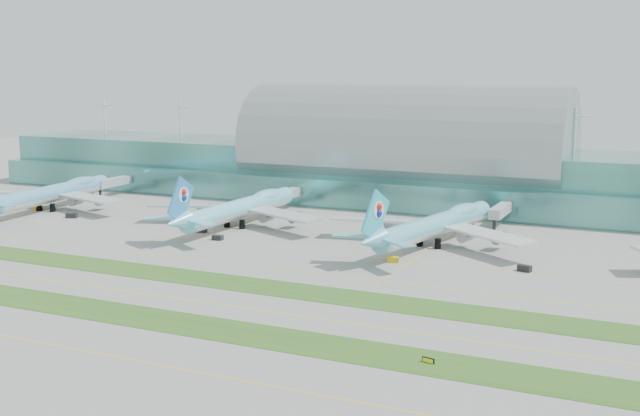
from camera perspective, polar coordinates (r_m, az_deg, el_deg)
The scene contains 18 objects.
ground at distance 186.26m, azimuth -7.20°, elevation -5.36°, with size 700.00×700.00×0.00m, color gray.
terminal at distance 298.66m, azimuth 6.00°, elevation 3.19°, with size 340.00×69.10×36.00m.
grass_strip_near at distance 164.23m, azimuth -12.44°, elevation -7.60°, with size 420.00×12.00×0.08m, color #2D591E.
grass_strip_far at distance 187.88m, azimuth -6.87°, elevation -5.21°, with size 420.00×12.00×0.08m, color #2D591E.
taxiline_a at distance 149.75m, azimuth -17.13°, elevation -9.55°, with size 420.00×0.35×0.01m, color yellow.
taxiline_b at distance 175.04m, azimuth -9.65°, elevation -6.42°, with size 420.00×0.35×0.01m, color yellow.
taxiline_c at distance 201.20m, azimuth -4.47°, elevation -4.16°, with size 420.00×0.35×0.01m, color yellow.
taxiline_d at distance 220.08m, azimuth -1.65°, elevation -2.91°, with size 420.00×0.35×0.01m, color yellow.
airliner_a at distance 295.66m, azimuth -18.47°, elevation 1.07°, with size 62.83×71.59×19.69m.
airliner_b at distance 252.28m, azimuth -5.62°, elevation 0.08°, with size 62.27×70.63×19.45m.
airliner_c at distance 226.06m, azimuth 8.27°, elevation -1.10°, with size 61.73×71.00×19.68m.
gse_a at distance 297.44m, azimuth -19.44°, elevation 0.02°, with size 3.33×2.13×1.47m, color orange.
gse_b at distance 277.74m, azimuth -17.24°, elevation -0.50°, with size 3.60×2.13×1.67m, color black.
gse_c at distance 244.30m, azimuth -8.45°, elevation -1.54°, with size 3.49×1.63×1.61m, color black.
gse_d at distance 232.96m, azimuth -7.29°, elevation -2.10°, with size 3.02×1.90×1.42m, color black.
gse_e at distance 205.63m, azimuth 5.22°, elevation -3.66°, with size 2.94×1.81×1.42m, color gold.
gse_f at distance 201.77m, azimuth 14.34°, elevation -4.18°, with size 3.26×1.68×1.58m, color black.
taxiway_sign_east at distance 137.80m, azimuth 7.70°, elevation -10.69°, with size 2.31×0.75×0.98m.
Camera 1 is at (96.37, -151.79, 48.65)m, focal length 45.00 mm.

